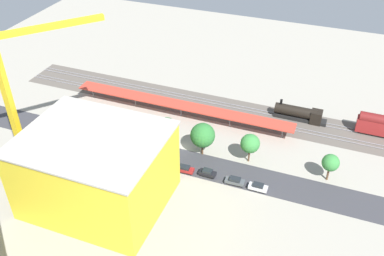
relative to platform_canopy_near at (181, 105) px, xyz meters
name	(u,v)px	position (x,y,z in m)	size (l,w,h in m)	color
ground_plane	(183,148)	(-6.06, 13.67, -3.69)	(194.06, 194.06, 0.00)	#9E998C
rail_bed	(209,107)	(-6.06, -7.54, -3.69)	(121.29, 13.29, 0.01)	#5B544C
street_asphalt	(176,159)	(-6.06, 18.84, -3.69)	(121.29, 9.00, 0.01)	#38383D
track_rails	(209,106)	(-6.06, -7.54, -3.51)	(121.29, 7.61, 0.12)	#9E9EA8
platform_canopy_near	(181,105)	(0.00, 0.00, 0.00)	(65.02, 5.05, 3.89)	#C63D2D
locomotive	(301,114)	(-32.43, -10.18, -1.75)	(14.74, 3.20, 5.39)	black
parked_car_0	(258,187)	(-28.00, 22.33, -2.93)	(4.39, 1.82, 1.70)	black
parked_car_1	(235,181)	(-22.44, 22.21, -2.95)	(4.63, 1.96, 1.68)	black
parked_car_2	(207,173)	(-15.52, 21.79, -2.90)	(4.10, 1.79, 1.77)	black
parked_car_3	(184,169)	(-9.83, 22.38, -2.94)	(4.69, 1.92, 1.69)	black
parked_car_4	(160,164)	(-3.39, 22.55, -2.93)	(4.42, 1.94, 1.74)	black
construction_building	(97,171)	(4.24, 37.77, 4.76)	(28.75, 23.40, 16.91)	yellow
construction_roof_slab	(91,138)	(4.24, 37.77, 13.42)	(29.35, 24.00, 0.40)	#B7B2A8
tower_crane	(20,95)	(22.70, 34.89, 18.14)	(19.80, 22.57, 36.39)	gray
box_truck_0	(150,153)	(0.21, 20.68, -1.91)	(9.73, 2.95, 3.68)	black
street_tree_0	(166,128)	(-1.77, 14.31, 1.94)	(5.52, 5.52, 8.41)	brown
street_tree_1	(331,163)	(-42.50, 13.10, 1.41)	(4.09, 4.09, 7.20)	brown
street_tree_2	(250,144)	(-23.39, 13.02, 1.81)	(4.79, 4.79, 7.92)	brown
street_tree_3	(203,135)	(-11.61, 14.38, 2.19)	(6.25, 6.25, 9.02)	brown
traffic_light	(164,154)	(-5.05, 23.22, 0.95)	(0.50, 0.36, 7.09)	#333333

